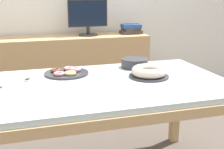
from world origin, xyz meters
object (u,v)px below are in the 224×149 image
Objects in this scene: tealight_near_front at (27,80)px; book_stack at (131,29)px; cake_chocolate_round at (149,72)px; computer_monitor at (88,18)px; plate_stack at (135,63)px; pastry_platter at (67,72)px; tealight_left_edge at (0,88)px.

book_stack is at bearing 46.04° from tealight_near_front.
cake_chocolate_round is 0.82m from tealight_near_front.
book_stack is (0.49, 0.00, -0.14)m from computer_monitor.
book_stack is 1.13× the size of plate_stack.
computer_monitor is at bearing 60.59° from tealight_near_front.
computer_monitor reaches higher than pastry_platter.
computer_monitor is at bearing -179.84° from book_stack.
pastry_platter is at bearing 28.10° from tealight_left_edge.
cake_chocolate_round is 0.98m from tealight_left_edge.
tealight_left_edge is (-0.98, 0.00, -0.03)m from cake_chocolate_round.
tealight_near_front is at bearing -159.77° from pastry_platter.
book_stack is 5.93× the size of tealight_near_front.
plate_stack is at bearing 10.75° from tealight_near_front.
tealight_near_front is (-0.81, 0.14, -0.03)m from cake_chocolate_round.
tealight_left_edge is at bearing -141.14° from tealight_near_front.
plate_stack is at bearing -82.97° from computer_monitor.
book_stack is 1.92m from tealight_left_edge.
pastry_platter is 0.29m from tealight_near_front.
pastry_platter is 0.50m from tealight_left_edge.
cake_chocolate_round is at bearing -84.71° from computer_monitor.
tealight_near_front is at bearing 38.86° from tealight_left_edge.
tealight_near_front is at bearing -119.41° from computer_monitor.
pastry_platter is 1.51× the size of plate_stack.
tealight_near_front is at bearing -133.96° from book_stack.
cake_chocolate_round is at bearing -105.02° from book_stack.
book_stack is 1.70m from tealight_near_front.
computer_monitor is at bearing 69.83° from pastry_platter.
tealight_near_front is (-0.28, -0.10, -0.00)m from pastry_platter.
plate_stack is 0.83m from tealight_near_front.
cake_chocolate_round is 1.33× the size of plate_stack.
pastry_platter is at bearing -110.17° from computer_monitor.
tealight_left_edge is at bearing -163.56° from plate_stack.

